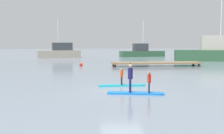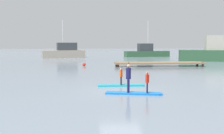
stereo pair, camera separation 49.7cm
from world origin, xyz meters
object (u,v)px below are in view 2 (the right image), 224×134
(fishing_boat_green_midground, at_px, (64,52))
(motor_boat_small_navy, at_px, (147,52))
(paddler_adult, at_px, (128,76))
(paddleboard_far, at_px, (134,93))
(mooring_buoy_near, at_px, (84,64))
(paddleboard_near, at_px, (121,85))
(paddler_child_solo, at_px, (121,75))
(fishing_boat_white_large, at_px, (216,52))
(paddler_child_front, at_px, (147,81))

(fishing_boat_green_midground, xyz_separation_m, motor_boat_small_navy, (16.47, 2.58, -0.17))
(paddler_adult, height_order, motor_boat_small_navy, motor_boat_small_navy)
(paddleboard_far, relative_size, fishing_boat_green_midground, 0.38)
(motor_boat_small_navy, height_order, mooring_buoy_near, motor_boat_small_navy)
(paddleboard_near, height_order, paddler_child_solo, paddler_child_solo)
(motor_boat_small_navy, bearing_deg, paddler_adult, -103.24)
(mooring_buoy_near, bearing_deg, paddleboard_far, -80.80)
(paddleboard_near, bearing_deg, fishing_boat_white_large, 53.26)
(paddler_child_front, height_order, fishing_boat_white_large, fishing_boat_white_large)
(fishing_boat_white_large, bearing_deg, paddleboard_near, -126.74)
(fishing_boat_white_large, height_order, fishing_boat_green_midground, fishing_boat_white_large)
(paddler_child_solo, height_order, paddleboard_far, paddler_child_solo)
(paddleboard_near, bearing_deg, paddler_child_front, -70.41)
(paddler_adult, bearing_deg, motor_boat_small_navy, 76.76)
(paddleboard_far, xyz_separation_m, motor_boat_small_navy, (9.33, 40.97, 0.85))
(paddler_child_solo, bearing_deg, paddleboard_far, -82.74)
(paddleboard_near, relative_size, fishing_boat_green_midground, 0.37)
(fishing_boat_white_large, xyz_separation_m, mooring_buoy_near, (-20.23, -7.48, -1.18))
(motor_boat_small_navy, bearing_deg, mooring_buoy_near, -119.32)
(motor_boat_small_navy, bearing_deg, paddler_child_solo, -104.28)
(paddler_child_front, bearing_deg, motor_boat_small_navy, 78.19)
(fishing_boat_green_midground, distance_m, mooring_buoy_near, 19.92)
(fishing_boat_white_large, xyz_separation_m, motor_boat_small_navy, (-7.84, 14.58, -0.49))
(paddleboard_near, distance_m, fishing_boat_white_large, 29.34)
(fishing_boat_white_large, bearing_deg, paddler_child_solo, -126.73)
(mooring_buoy_near, bearing_deg, paddler_adult, -81.62)
(fishing_boat_white_large, xyz_separation_m, fishing_boat_green_midground, (-24.30, 12.00, -0.32))
(mooring_buoy_near, bearing_deg, motor_boat_small_navy, 60.68)
(paddleboard_near, bearing_deg, paddler_adult, -88.45)
(paddleboard_far, height_order, paddler_adult, paddler_adult)
(fishing_boat_white_large, relative_size, motor_boat_small_navy, 1.15)
(fishing_boat_white_large, relative_size, fishing_boat_green_midground, 1.32)
(paddler_adult, distance_m, motor_boat_small_navy, 42.01)
(paddler_child_solo, xyz_separation_m, mooring_buoy_near, (-2.70, 16.02, -0.50))
(paddler_child_solo, distance_m, paddler_child_front, 3.25)
(paddler_adult, bearing_deg, fishing_boat_white_large, 56.44)
(paddler_child_front, relative_size, motor_boat_small_navy, 0.12)
(fishing_boat_white_large, distance_m, fishing_boat_green_midground, 27.11)
(paddler_adult, relative_size, paddler_child_front, 1.43)
(paddler_adult, bearing_deg, mooring_buoy_near, 98.38)
(mooring_buoy_near, bearing_deg, paddleboard_near, -80.44)
(paddler_adult, xyz_separation_m, fishing_boat_green_midground, (-6.85, 38.32, 0.07))
(paddler_child_solo, distance_m, paddler_adult, 2.83)
(paddler_child_solo, height_order, paddler_adult, paddler_adult)
(paddleboard_far, xyz_separation_m, fishing_boat_white_large, (17.17, 26.39, 1.34))
(paddleboard_far, distance_m, fishing_boat_green_midground, 39.06)
(fishing_boat_white_large, bearing_deg, paddler_adult, -123.56)
(paddler_child_front, relative_size, mooring_buoy_near, 2.79)
(paddleboard_near, xyz_separation_m, paddler_adult, (0.08, -2.82, 0.95))
(fishing_boat_green_midground, bearing_deg, paddler_child_front, -78.48)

